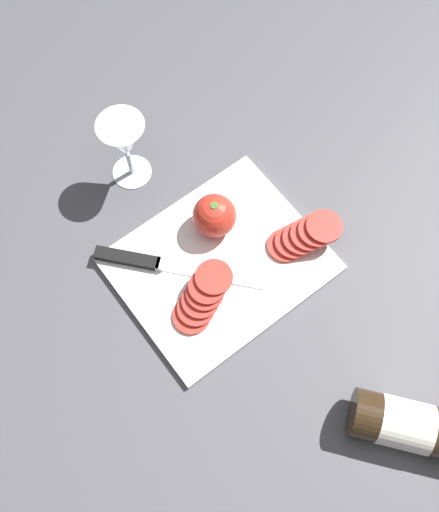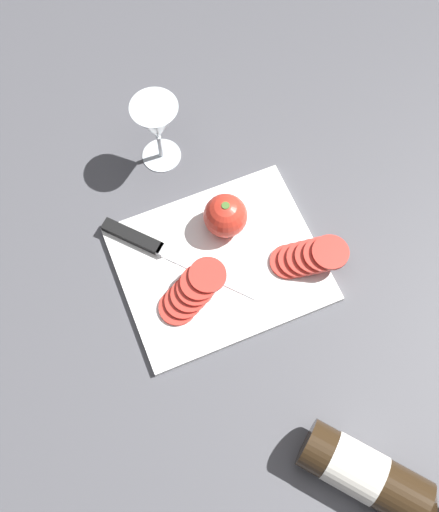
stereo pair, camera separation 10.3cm
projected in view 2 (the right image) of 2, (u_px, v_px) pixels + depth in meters
ground_plane at (191, 271)px, 1.07m from camera, size 3.00×3.00×0.00m
cutting_board at (220, 264)px, 1.07m from camera, size 0.35×0.29×0.01m
wine_bottle at (371, 477)px, 0.90m from camera, size 0.24×0.28×0.08m
wine_glass at (157, 124)px, 1.06m from camera, size 0.08×0.08×0.15m
whole_tomato at (225, 216)px, 1.05m from camera, size 0.08×0.08×0.08m
knife at (146, 243)px, 1.07m from camera, size 0.22×0.24×0.01m
tomato_slice_stack_near at (192, 291)px, 1.02m from camera, size 0.13×0.09×0.04m
tomato_slice_stack_far at (309, 257)px, 1.04m from camera, size 0.13×0.09×0.04m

